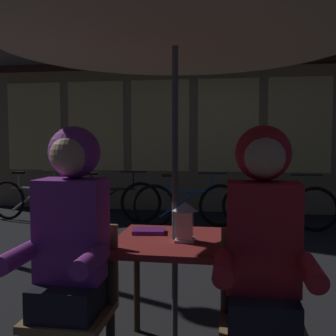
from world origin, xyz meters
The scene contains 13 objects.
cafe_table centered at (0.00, 0.00, 0.64)m, with size 0.72×0.72×0.74m.
patio_umbrella centered at (0.00, 0.00, 2.06)m, with size 2.10×2.10×2.31m.
lantern centered at (0.07, -0.05, 0.86)m, with size 0.11×0.11×0.23m.
chair_left centered at (-0.48, -0.37, 0.49)m, with size 0.40×0.40×0.87m.
chair_right centered at (0.48, -0.37, 0.49)m, with size 0.40×0.40×0.87m.
person_left_hooded centered at (-0.48, -0.43, 0.85)m, with size 0.45×0.56×1.40m.
person_right_hooded centered at (0.48, -0.43, 0.85)m, with size 0.45×0.56×1.40m.
shopfront_building centered at (0.26, 5.39, 3.09)m, with size 10.00×0.93×6.20m.
bicycle_nearest centered at (-2.87, 3.77, 0.35)m, with size 1.68×0.24×0.84m.
bicycle_second centered at (-1.61, 3.83, 0.35)m, with size 1.67×0.30×0.84m.
bicycle_third centered at (-0.34, 3.72, 0.35)m, with size 1.66×0.37×0.84m.
bicycle_fourth centered at (1.02, 3.74, 0.35)m, with size 1.68×0.20×0.84m.
book centered at (-0.19, 0.13, 0.75)m, with size 0.20×0.14×0.02m, color #661E7A.
Camera 1 is at (0.33, -2.34, 1.33)m, focal length 42.93 mm.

